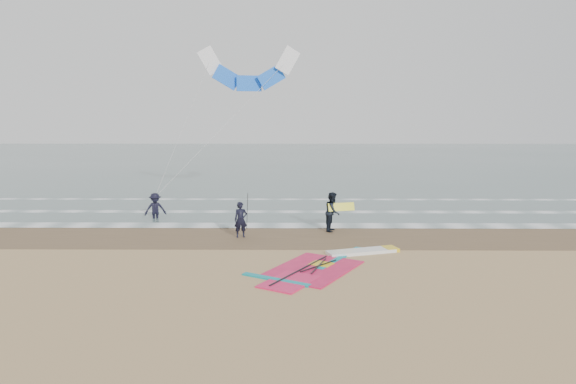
{
  "coord_description": "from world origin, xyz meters",
  "views": [
    {
      "loc": [
        0.17,
        -17.04,
        5.43
      ],
      "look_at": [
        -0.05,
        5.0,
        2.2
      ],
      "focal_mm": 32.0,
      "sensor_mm": 36.0,
      "label": 1
    }
  ],
  "objects_px": {
    "windsurf_rig": "(328,264)",
    "person_walking": "(333,212)",
    "person_wading": "(155,203)",
    "surf_kite": "(249,72)",
    "person_standing": "(241,220)"
  },
  "relations": [
    {
      "from": "person_standing",
      "to": "person_walking",
      "type": "relative_size",
      "value": 0.87
    },
    {
      "from": "person_walking",
      "to": "person_wading",
      "type": "bearing_deg",
      "value": 88.5
    },
    {
      "from": "windsurf_rig",
      "to": "surf_kite",
      "type": "bearing_deg",
      "value": 106.75
    },
    {
      "from": "person_standing",
      "to": "person_walking",
      "type": "xyz_separation_m",
      "value": [
        4.27,
        1.35,
        0.13
      ]
    },
    {
      "from": "person_wading",
      "to": "surf_kite",
      "type": "height_order",
      "value": "surf_kite"
    },
    {
      "from": "windsurf_rig",
      "to": "person_walking",
      "type": "relative_size",
      "value": 3.24
    },
    {
      "from": "person_standing",
      "to": "person_wading",
      "type": "distance_m",
      "value": 6.54
    },
    {
      "from": "windsurf_rig",
      "to": "person_standing",
      "type": "xyz_separation_m",
      "value": [
        -3.68,
        4.39,
        0.78
      ]
    },
    {
      "from": "windsurf_rig",
      "to": "surf_kite",
      "type": "relative_size",
      "value": 0.72
    },
    {
      "from": "windsurf_rig",
      "to": "person_walking",
      "type": "bearing_deg",
      "value": 84.16
    },
    {
      "from": "person_standing",
      "to": "windsurf_rig",
      "type": "bearing_deg",
      "value": -65.18
    },
    {
      "from": "windsurf_rig",
      "to": "person_wading",
      "type": "relative_size",
      "value": 3.48
    },
    {
      "from": "windsurf_rig",
      "to": "surf_kite",
      "type": "height_order",
      "value": "surf_kite"
    },
    {
      "from": "person_walking",
      "to": "surf_kite",
      "type": "relative_size",
      "value": 0.22
    },
    {
      "from": "windsurf_rig",
      "to": "person_standing",
      "type": "height_order",
      "value": "person_standing"
    }
  ]
}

